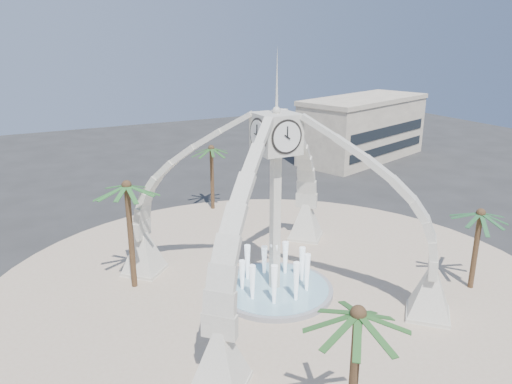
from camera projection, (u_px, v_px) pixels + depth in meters
name	position (u px, v px, depth m)	size (l,w,h in m)	color
ground	(274.00, 292.00, 34.20)	(140.00, 140.00, 0.00)	#282828
plaza	(274.00, 292.00, 34.19)	(40.00, 40.00, 0.06)	#C2AC90
clock_tower	(275.00, 203.00, 32.23)	(17.94, 17.94, 16.30)	silver
fountain	(274.00, 288.00, 34.11)	(8.00, 8.00, 3.62)	#9C9D9F
building_ne	(363.00, 128.00, 69.73)	(21.87, 14.17, 8.60)	beige
palm_east	(481.00, 214.00, 33.14)	(4.46, 4.46, 6.29)	brown
palm_west	(127.00, 187.00, 32.77)	(4.35, 4.35, 8.22)	brown
palm_north	(211.00, 149.00, 48.62)	(4.62, 4.62, 7.01)	brown
palm_south	(358.00, 316.00, 19.78)	(4.80, 4.80, 7.15)	brown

